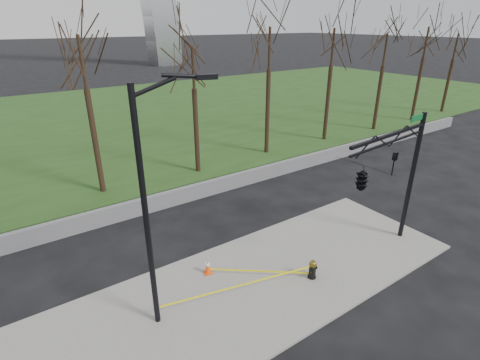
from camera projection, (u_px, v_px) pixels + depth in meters
ground at (251, 287)px, 14.12m from camera, size 500.00×500.00×0.00m
sidewalk at (251, 286)px, 14.10m from camera, size 18.00×6.00×0.10m
grass_strip at (74, 123)px, 36.73m from camera, size 120.00×40.00×0.06m
guardrail at (164, 200)px, 19.97m from camera, size 60.00×0.30×0.90m
tree_row at (233, 93)px, 24.97m from camera, size 60.42×4.00×9.83m
fire_hydrant at (313, 269)px, 14.37m from camera, size 0.52×0.34×0.83m
traffic_cone at (208, 267)px, 14.64m from camera, size 0.34×0.34×0.60m
street_light at (152, 198)px, 10.67m from camera, size 2.35×0.78×8.21m
traffic_signal_mast at (374, 173)px, 13.88m from camera, size 5.09×2.52×6.00m
caution_tape at (249, 279)px, 13.78m from camera, size 5.93×2.58×0.43m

